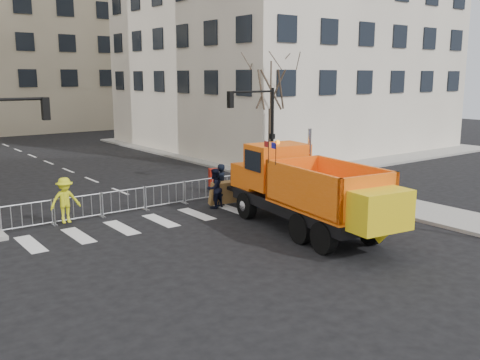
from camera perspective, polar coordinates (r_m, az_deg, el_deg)
ground at (r=19.32m, az=2.36°, el=-7.31°), size 120.00×120.00×0.00m
sidewalk_back at (r=26.18m, az=-9.50°, el=-2.35°), size 64.00×5.00×0.15m
traffic_light_right at (r=31.26m, az=3.46°, el=4.85°), size 0.18×0.18×5.40m
crowd_barriers at (r=24.96m, az=-10.10°, el=-1.91°), size 12.60×0.60×1.10m
street_tree at (r=32.37m, az=3.28°, el=6.93°), size 3.00×3.00×7.50m
plow_truck at (r=21.05m, az=7.25°, el=-0.92°), size 4.15×10.39×3.93m
cop_a at (r=25.16m, az=-2.13°, el=-0.56°), size 0.85×0.67×2.03m
cop_b at (r=24.85m, az=-2.75°, el=-0.90°), size 1.03×0.88×1.87m
cop_c at (r=25.10m, az=1.98°, el=-0.78°), size 0.87×1.18×1.86m
worker at (r=22.94m, az=-18.15°, el=-2.07°), size 1.25×0.76×1.88m
newspaper_box at (r=28.33m, az=-2.86°, el=0.11°), size 0.55×0.52×1.10m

